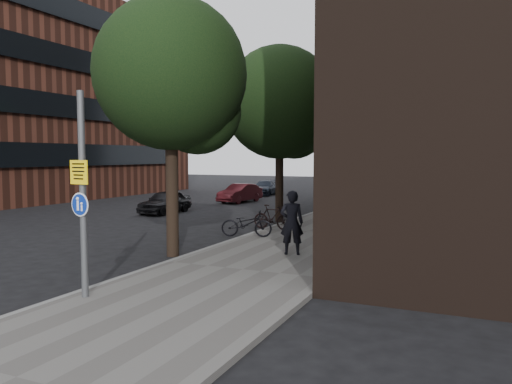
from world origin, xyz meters
The scene contains 15 objects.
ground centered at (0.00, 0.00, 0.00)m, with size 120.00×120.00×0.00m, color black.
sidewalk centered at (0.25, 10.00, 0.06)m, with size 4.50×60.00×0.12m, color #5C5A56.
curb_edge centered at (-2.00, 10.00, 0.07)m, with size 0.15×60.00×0.13m, color slate.
street_tree_near centered at (-2.53, 4.64, 5.11)m, with size 4.40×4.40×7.50m.
street_tree_mid centered at (-2.53, 13.14, 5.11)m, with size 5.00×5.00×7.80m.
street_tree_far centered at (-2.53, 22.14, 5.11)m, with size 5.00×5.00×7.80m.
signpost centered at (-1.57, -0.16, 2.19)m, with size 0.47×0.14×4.10m.
pedestrian centered at (0.71, 5.60, 1.04)m, with size 0.67×0.44×1.85m, color black.
parked_bike_facade_near centered at (1.32, 8.65, 0.57)m, with size 0.59×1.70×0.89m, color black.
parked_bike_facade_far centered at (1.50, 11.64, 0.61)m, with size 0.46×1.62×0.98m, color black.
parked_bike_curb_near centered at (-1.80, 7.88, 0.59)m, with size 0.62×1.78×0.93m, color black.
parked_bike_curb_far centered at (-1.64, 9.86, 0.60)m, with size 0.45×1.59×0.95m, color black.
parked_car_near centered at (-9.15, 13.59, 0.59)m, with size 1.39×3.47×1.18m, color black.
parked_car_mid centered at (-8.26, 20.53, 0.59)m, with size 1.24×3.55×1.17m, color #57181F.
parked_car_far centered at (-9.14, 26.62, 0.55)m, with size 1.53×3.77×1.10m, color #1A2230.
Camera 1 is at (5.60, -7.71, 2.95)m, focal length 35.00 mm.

